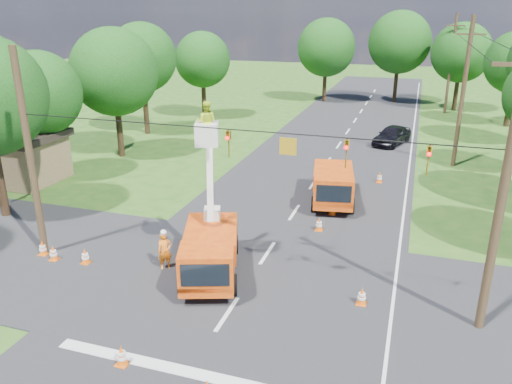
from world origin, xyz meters
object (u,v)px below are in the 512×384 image
(traffic_cone_2, at_px, (319,224))
(pole_left, at_px, (30,157))
(pole_right_far, at_px, (451,63))
(tree_left_c, at_px, (39,94))
(traffic_cone_3, at_px, (332,208))
(tree_left_f, at_px, (203,60))
(traffic_cone_6, at_px, (43,248))
(shed, at_px, (17,156))
(traffic_cone_7, at_px, (379,177))
(tree_left_e, at_px, (142,58))
(traffic_cone_0, at_px, (122,355))
(tree_far_a, at_px, (326,48))
(traffic_cone_5, at_px, (53,253))
(ground_worker, at_px, (165,251))
(tree_far_b, at_px, (400,42))
(bucket_truck, at_px, (210,241))
(traffic_cone_4, at_px, (85,256))
(pole_right_mid, at_px, (463,92))
(tree_far_c, at_px, (461,53))
(distant_car, at_px, (392,135))
(traffic_cone_8, at_px, (362,296))
(pole_right_near, at_px, (504,187))
(second_truck, at_px, (333,184))
(tree_left_d, at_px, (114,72))

(traffic_cone_2, relative_size, pole_left, 0.08)
(pole_right_far, relative_size, tree_left_c, 1.24)
(traffic_cone_3, xyz_separation_m, tree_left_f, (-16.77, 21.56, 5.33))
(traffic_cone_6, height_order, shed, shed)
(traffic_cone_7, height_order, tree_left_e, tree_left_e)
(traffic_cone_0, height_order, tree_far_a, tree_far_a)
(traffic_cone_7, relative_size, shed, 0.13)
(traffic_cone_3, xyz_separation_m, traffic_cone_5, (-10.64, -8.89, 0.00))
(ground_worker, relative_size, tree_far_b, 0.16)
(traffic_cone_5, distance_m, tree_left_e, 24.65)
(traffic_cone_5, bearing_deg, ground_worker, 9.58)
(bucket_truck, relative_size, traffic_cone_3, 9.96)
(ground_worker, distance_m, traffic_cone_4, 3.57)
(traffic_cone_6, relative_size, pole_right_mid, 0.07)
(traffic_cone_5, height_order, tree_far_c, tree_far_c)
(distant_car, height_order, traffic_cone_8, distant_car)
(traffic_cone_2, distance_m, traffic_cone_7, 8.66)
(bucket_truck, xyz_separation_m, traffic_cone_5, (-6.96, -1.00, -1.14))
(pole_right_near, relative_size, pole_right_mid, 1.00)
(bucket_truck, height_order, traffic_cone_4, bucket_truck)
(tree_far_a, bearing_deg, second_truck, -78.51)
(traffic_cone_7, relative_size, pole_right_near, 0.07)
(tree_left_d, bearing_deg, second_truck, -15.87)
(traffic_cone_3, distance_m, traffic_cone_5, 13.86)
(tree_left_e, bearing_deg, traffic_cone_3, -35.84)
(ground_worker, distance_m, traffic_cone_3, 9.85)
(distant_car, relative_size, pole_right_mid, 0.45)
(second_truck, xyz_separation_m, traffic_cone_7, (2.24, 4.29, -0.74))
(traffic_cone_8, height_order, shed, shed)
(traffic_cone_0, xyz_separation_m, shed, (-15.91, 13.49, 1.26))
(traffic_cone_2, distance_m, traffic_cone_8, 6.62)
(traffic_cone_2, xyz_separation_m, tree_left_f, (-16.50, 23.83, 5.33))
(traffic_cone_0, height_order, pole_right_near, pole_right_near)
(traffic_cone_2, distance_m, traffic_cone_6, 12.83)
(ground_worker, distance_m, pole_right_mid, 23.48)
(tree_far_b, bearing_deg, pole_right_mid, -77.59)
(pole_right_near, bearing_deg, ground_worker, 178.15)
(pole_right_mid, relative_size, tree_far_c, 1.09)
(pole_right_far, relative_size, tree_far_b, 0.97)
(traffic_cone_0, relative_size, tree_far_c, 0.08)
(traffic_cone_4, height_order, tree_left_c, tree_left_c)
(pole_left, relative_size, tree_left_c, 1.12)
(bucket_truck, relative_size, pole_right_near, 0.71)
(shed, height_order, tree_left_e, tree_left_e)
(traffic_cone_4, distance_m, tree_far_b, 46.85)
(traffic_cone_2, bearing_deg, tree_left_e, 139.46)
(tree_left_d, height_order, tree_far_b, tree_far_b)
(tree_far_a, bearing_deg, traffic_cone_8, -77.52)
(traffic_cone_3, xyz_separation_m, traffic_cone_7, (1.92, 6.11, 0.00))
(tree_far_b, bearing_deg, traffic_cone_0, -95.76)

